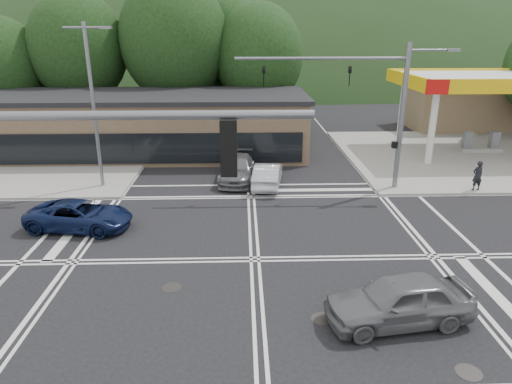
{
  "coord_description": "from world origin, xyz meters",
  "views": [
    {
      "loc": [
        -0.46,
        -16.11,
        8.6
      ],
      "look_at": [
        0.17,
        4.04,
        1.4
      ],
      "focal_mm": 32.0,
      "sensor_mm": 36.0,
      "label": 1
    }
  ],
  "objects_px": {
    "car_queue_b": "(261,135)",
    "car_northbound": "(237,169)",
    "car_grey_center": "(399,300)",
    "pedestrian": "(477,176)",
    "car_blue_west": "(80,215)",
    "car_queue_a": "(268,175)"
  },
  "relations": [
    {
      "from": "car_queue_b",
      "to": "car_northbound",
      "type": "xyz_separation_m",
      "value": [
        -1.78,
        -8.99,
        -0.06
      ]
    },
    {
      "from": "car_grey_center",
      "to": "car_northbound",
      "type": "bearing_deg",
      "value": -169.04
    },
    {
      "from": "car_queue_b",
      "to": "pedestrian",
      "type": "xyz_separation_m",
      "value": [
        11.53,
        -11.66,
        0.22
      ]
    },
    {
      "from": "car_northbound",
      "to": "pedestrian",
      "type": "relative_size",
      "value": 2.95
    },
    {
      "from": "car_blue_west",
      "to": "car_queue_b",
      "type": "relative_size",
      "value": 1.03
    },
    {
      "from": "car_grey_center",
      "to": "car_queue_a",
      "type": "bearing_deg",
      "value": -174.47
    },
    {
      "from": "car_blue_west",
      "to": "car_northbound",
      "type": "bearing_deg",
      "value": -37.33
    },
    {
      "from": "car_queue_a",
      "to": "pedestrian",
      "type": "bearing_deg",
      "value": -179.24
    },
    {
      "from": "car_queue_a",
      "to": "car_grey_center",
      "type": "bearing_deg",
      "value": 112.22
    },
    {
      "from": "car_blue_west",
      "to": "car_grey_center",
      "type": "bearing_deg",
      "value": -113.17
    },
    {
      "from": "car_blue_west",
      "to": "car_queue_b",
      "type": "bearing_deg",
      "value": -20.8
    },
    {
      "from": "car_grey_center",
      "to": "pedestrian",
      "type": "relative_size",
      "value": 2.71
    },
    {
      "from": "car_blue_west",
      "to": "car_queue_a",
      "type": "relative_size",
      "value": 1.12
    },
    {
      "from": "car_northbound",
      "to": "car_blue_west",
      "type": "bearing_deg",
      "value": -132.07
    },
    {
      "from": "car_grey_center",
      "to": "car_queue_b",
      "type": "height_order",
      "value": "car_grey_center"
    },
    {
      "from": "car_grey_center",
      "to": "car_northbound",
      "type": "height_order",
      "value": "car_grey_center"
    },
    {
      "from": "car_queue_b",
      "to": "car_blue_west",
      "type": "bearing_deg",
      "value": 64.5
    },
    {
      "from": "car_grey_center",
      "to": "car_northbound",
      "type": "relative_size",
      "value": 0.92
    },
    {
      "from": "pedestrian",
      "to": "car_blue_west",
      "type": "bearing_deg",
      "value": 2.43
    },
    {
      "from": "car_grey_center",
      "to": "car_queue_a",
      "type": "xyz_separation_m",
      "value": [
        -3.3,
        13.23,
        -0.09
      ]
    },
    {
      "from": "car_grey_center",
      "to": "pedestrian",
      "type": "distance_m",
      "value": 14.32
    },
    {
      "from": "car_queue_a",
      "to": "car_queue_b",
      "type": "xyz_separation_m",
      "value": [
        0.0,
        10.15,
        0.09
      ]
    }
  ]
}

